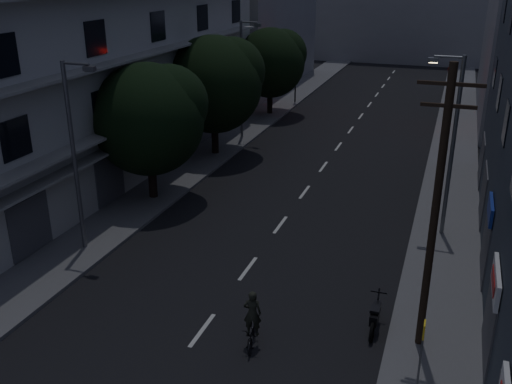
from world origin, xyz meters
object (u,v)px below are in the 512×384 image
Objects in this scene: cyclist at (252,327)px; motorcycle at (375,317)px; utility_pole at (435,209)px; bus_stop_sign at (422,347)px.

motorcycle is at bearing 19.15° from cyclist.
utility_pole is 6.84m from cyclist.
utility_pole is 4.47× the size of cyclist.
cyclist is at bearing -161.21° from utility_pole.
cyclist reaches higher than motorcycle.
motorcycle is (-1.50, 0.45, -4.37)m from utility_pole.
utility_pole reaches higher than bus_stop_sign.
cyclist is (-3.61, -2.19, 0.18)m from motorcycle.
motorcycle is 4.23m from cyclist.
utility_pole is at bearing -17.11° from motorcycle.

